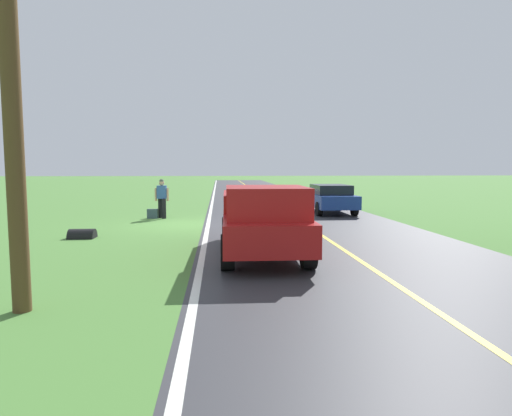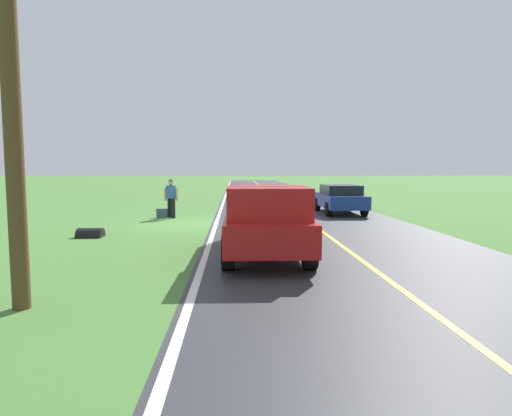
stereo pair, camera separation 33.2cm
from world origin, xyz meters
The scene contains 10 objects.
ground_plane centered at (0.00, 0.00, 0.00)m, with size 200.00×200.00×0.00m, color #4C7F38.
road_surface centered at (-4.71, 0.00, 0.00)m, with size 8.06×120.00×0.00m, color #333338.
lane_edge_line centered at (-0.86, 0.00, 0.01)m, with size 0.16×117.60×0.00m, color silver.
lane_centre_line centered at (-4.71, 0.00, 0.01)m, with size 0.14×117.60×0.00m, color gold.
hitchhiker_walking centered at (1.23, -2.29, 0.98)m, with size 0.62×0.53×1.75m.
suitcase_carried centered at (1.66, -2.24, 0.21)m, with size 0.20×0.46×0.42m, color #384C56.
pickup_truck_passing centered at (-2.40, 6.47, 0.97)m, with size 2.17×5.43×1.82m.
sedan_near_oncoming centered at (-6.81, -3.91, 0.75)m, with size 1.95×4.41×1.41m.
utility_pole_roadside centered at (1.81, 10.38, 3.85)m, with size 0.28×0.28×7.69m, color brown.
drainage_culvert centered at (3.09, 3.11, 0.00)m, with size 0.60×0.60×0.80m, color black.
Camera 1 is at (-1.30, 17.38, 2.26)m, focal length 30.62 mm.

